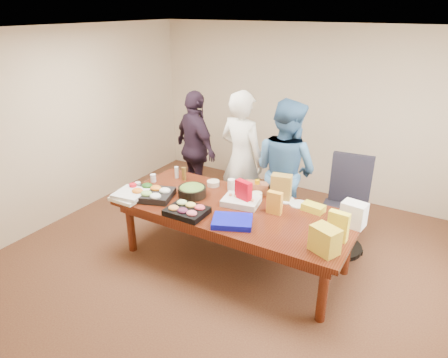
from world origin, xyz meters
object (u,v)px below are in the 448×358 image
Objects in this scene: person_center at (242,160)px; salad_bowl at (192,192)px; office_chair at (343,209)px; person_right at (285,171)px; conference_table at (234,235)px; sheet_cake at (241,201)px.

salad_bowl is at bearing 87.49° from person_center.
office_chair is 0.87m from person_right.
salad_bowl is (-0.20, -0.93, -0.16)m from person_center.
salad_bowl is (-1.65, -0.89, 0.21)m from office_chair.
person_center is 1.02× the size of person_right.
sheet_cake is (0.03, 0.12, 0.41)m from conference_table.
conference_table is at bearing -145.27° from office_chair.
office_chair is 3.37× the size of salad_bowl.
office_chair is 1.30m from sheet_cake.
person_right reaches higher than sheet_cake.
office_chair is 0.62× the size of person_center.
conference_table is 1.40m from office_chair.
office_chair reaches higher than conference_table.
office_chair is 0.63× the size of person_right.
sheet_cake reaches higher than conference_table.
person_center is (-0.40, 0.93, 0.59)m from conference_table.
person_right is 5.35× the size of salad_bowl.
office_chair is (1.05, 0.90, 0.22)m from conference_table.
person_right is (0.66, -0.03, -0.02)m from person_center.
office_chair is 2.80× the size of sheet_cake.
person_center is at bearing 77.87° from salad_bowl.
person_center is 4.53× the size of sheet_cake.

